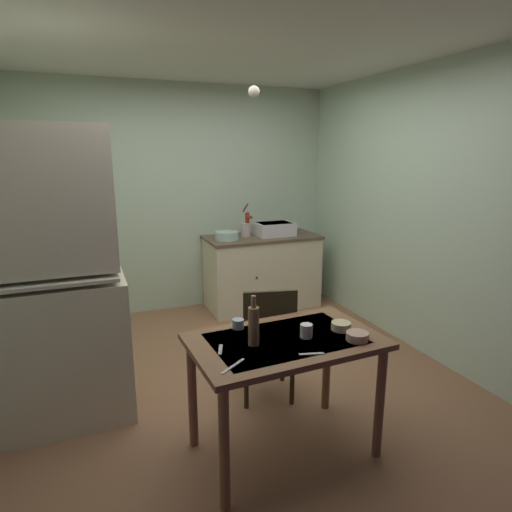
# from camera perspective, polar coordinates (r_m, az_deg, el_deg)

# --- Properties ---
(ground_plane) EXTENTS (4.77, 4.77, 0.00)m
(ground_plane) POSITION_cam_1_polar(r_m,az_deg,el_deg) (3.70, -2.19, -15.95)
(ground_plane) COLOR #926546
(wall_back) EXTENTS (3.60, 0.10, 2.57)m
(wall_back) POSITION_cam_1_polar(r_m,az_deg,el_deg) (5.11, -9.74, 7.34)
(wall_back) COLOR beige
(wall_back) RESTS_ON ground
(wall_right) EXTENTS (0.10, 3.87, 2.57)m
(wall_right) POSITION_cam_1_polar(r_m,az_deg,el_deg) (4.22, 21.44, 5.31)
(wall_right) COLOR silver
(wall_right) RESTS_ON ground
(ceiling_slab) EXTENTS (3.60, 3.87, 0.10)m
(ceiling_slab) POSITION_cam_1_polar(r_m,az_deg,el_deg) (3.32, -2.65, 27.47)
(ceiling_slab) COLOR silver
(hutch_cabinet) EXTENTS (0.88, 0.58, 1.99)m
(hutch_cabinet) POSITION_cam_1_polar(r_m,az_deg,el_deg) (3.16, -24.97, -4.10)
(hutch_cabinet) COLOR beige
(hutch_cabinet) RESTS_ON ground
(counter_cabinet) EXTENTS (1.33, 0.64, 0.86)m
(counter_cabinet) POSITION_cam_1_polar(r_m,az_deg,el_deg) (5.18, 0.81, -2.02)
(counter_cabinet) COLOR beige
(counter_cabinet) RESTS_ON ground
(sink_basin) EXTENTS (0.44, 0.34, 0.15)m
(sink_basin) POSITION_cam_1_polar(r_m,az_deg,el_deg) (5.13, 2.40, 3.63)
(sink_basin) COLOR silver
(sink_basin) RESTS_ON counter_cabinet
(hand_pump) EXTENTS (0.05, 0.27, 0.39)m
(hand_pump) POSITION_cam_1_polar(r_m,az_deg,el_deg) (5.03, -1.13, 4.50)
(hand_pump) COLOR maroon
(hand_pump) RESTS_ON counter_cabinet
(mixing_bowl_counter) EXTENTS (0.26, 0.26, 0.09)m
(mixing_bowl_counter) POSITION_cam_1_polar(r_m,az_deg,el_deg) (4.87, -3.88, 2.70)
(mixing_bowl_counter) COLOR #ADD1C1
(mixing_bowl_counter) RESTS_ON counter_cabinet
(stoneware_crock) EXTENTS (0.12, 0.12, 0.16)m
(stoneware_crock) POSITION_cam_1_polar(r_m,az_deg,el_deg) (5.05, -1.36, 3.51)
(stoneware_crock) COLOR beige
(stoneware_crock) RESTS_ON counter_cabinet
(dining_table) EXTENTS (1.14, 0.74, 0.76)m
(dining_table) POSITION_cam_1_polar(r_m,az_deg,el_deg) (2.64, 3.86, -12.93)
(dining_table) COLOR brown
(dining_table) RESTS_ON ground
(chair_far_side) EXTENTS (0.48, 0.48, 0.89)m
(chair_far_side) POSITION_cam_1_polar(r_m,az_deg,el_deg) (3.23, 1.48, -10.87)
(chair_far_side) COLOR #39291B
(chair_far_side) RESTS_ON ground
(serving_bowl_wide) EXTENTS (0.13, 0.13, 0.05)m
(serving_bowl_wide) POSITION_cam_1_polar(r_m,az_deg,el_deg) (2.62, 13.23, -10.30)
(serving_bowl_wide) COLOR tan
(serving_bowl_wide) RESTS_ON dining_table
(soup_bowl_small) EXTENTS (0.12, 0.12, 0.05)m
(soup_bowl_small) POSITION_cam_1_polar(r_m,az_deg,el_deg) (2.74, 11.17, -9.06)
(soup_bowl_small) COLOR beige
(soup_bowl_small) RESTS_ON dining_table
(teacup_cream) EXTENTS (0.07, 0.07, 0.08)m
(teacup_cream) POSITION_cam_1_polar(r_m,az_deg,el_deg) (2.60, 6.67, -9.79)
(teacup_cream) COLOR white
(teacup_cream) RESTS_ON dining_table
(mug_dark) EXTENTS (0.07, 0.07, 0.06)m
(mug_dark) POSITION_cam_1_polar(r_m,az_deg,el_deg) (2.71, -2.38, -8.95)
(mug_dark) COLOR #9EB2C6
(mug_dark) RESTS_ON dining_table
(glass_bottle) EXTENTS (0.06, 0.06, 0.29)m
(glass_bottle) POSITION_cam_1_polar(r_m,az_deg,el_deg) (2.46, -0.32, -9.09)
(glass_bottle) COLOR olive
(glass_bottle) RESTS_ON dining_table
(table_knife) EXTENTS (0.17, 0.12, 0.00)m
(table_knife) POSITION_cam_1_polar(r_m,az_deg,el_deg) (2.28, -3.06, -14.33)
(table_knife) COLOR silver
(table_knife) RESTS_ON dining_table
(teaspoon_near_bowl) EXTENTS (0.14, 0.06, 0.00)m
(teaspoon_near_bowl) POSITION_cam_1_polar(r_m,az_deg,el_deg) (2.42, 7.35, -12.71)
(teaspoon_near_bowl) COLOR beige
(teaspoon_near_bowl) RESTS_ON dining_table
(teaspoon_by_cup) EXTENTS (0.06, 0.12, 0.00)m
(teaspoon_by_cup) POSITION_cam_1_polar(r_m,az_deg,el_deg) (2.45, -4.72, -12.22)
(teaspoon_by_cup) COLOR beige
(teaspoon_by_cup) RESTS_ON dining_table
(pendant_bulb) EXTENTS (0.08, 0.08, 0.08)m
(pendant_bulb) POSITION_cam_1_polar(r_m,az_deg,el_deg) (3.15, -0.28, 20.88)
(pendant_bulb) COLOR #F9EFCC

